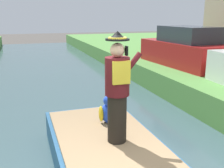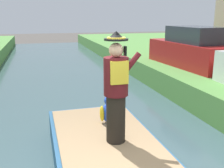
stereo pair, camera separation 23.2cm
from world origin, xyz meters
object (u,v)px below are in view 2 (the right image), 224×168
object	(u,v)px
boat	(111,163)
person_pirate	(116,89)
parrot_plush	(109,111)
parked_car_red	(194,49)

from	to	relation	value
boat	person_pirate	distance (m)	1.25
boat	parrot_plush	world-z (taller)	parrot_plush
person_pirate	parked_car_red	world-z (taller)	person_pirate
person_pirate	parked_car_red	bearing A→B (deg)	30.46
boat	parked_car_red	xyz separation A→B (m)	(4.74, 5.20, 1.11)
boat	parrot_plush	distance (m)	1.14
boat	person_pirate	size ratio (longest dim) A/B	2.27
boat	parrot_plush	xyz separation A→B (m)	(0.23, 0.98, 0.55)
boat	person_pirate	bearing A→B (deg)	50.67
boat	parked_car_red	world-z (taller)	parked_car_red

